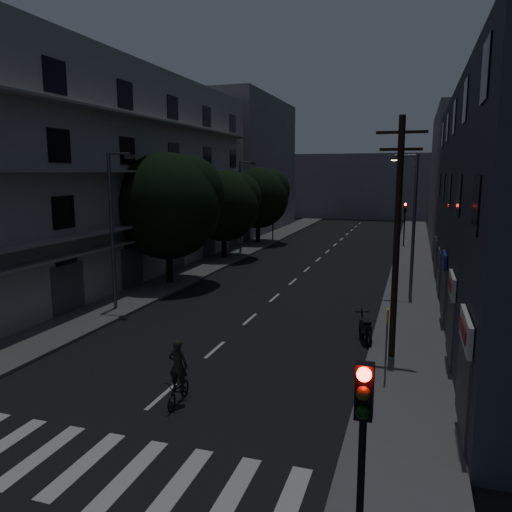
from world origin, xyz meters
The scene contains 22 objects.
ground centered at (0.00, 25.00, 0.00)m, with size 160.00×160.00×0.00m, color black.
sidewalk_left centered at (-7.50, 25.00, 0.07)m, with size 3.00×90.00×0.15m, color #565659.
sidewalk_right centered at (7.50, 25.00, 0.07)m, with size 3.00×90.00×0.15m, color #565659.
crosswalk centered at (0.00, -2.00, 0.00)m, with size 10.90×3.00×0.01m.
lane_markings centered at (0.00, 31.25, 0.01)m, with size 0.15×60.50×0.01m.
building_left centered at (-11.98, 18.00, 6.99)m, with size 7.00×36.00×14.00m.
building_far_left centered at (-12.00, 48.00, 8.00)m, with size 6.00×20.00×16.00m, color slate.
building_far_right centered at (12.00, 42.00, 6.50)m, with size 6.00×20.00×13.00m, color slate.
building_far_end centered at (0.00, 70.00, 5.00)m, with size 24.00×8.00×10.00m, color slate.
tree_near centered at (-7.26, 16.78, 5.31)m, with size 6.68×6.68×8.24m.
tree_mid centered at (-7.52, 27.05, 4.64)m, with size 5.84×5.84×7.19m.
tree_far centered at (-7.56, 36.59, 4.87)m, with size 6.09×6.09×7.53m.
traffic_signal_near centered at (6.89, -4.11, 3.10)m, with size 0.28×0.37×4.10m.
traffic_signal_far_right centered at (6.56, 38.68, 3.10)m, with size 0.28×0.37×4.10m.
traffic_signal_far_left centered at (-6.63, 38.49, 3.10)m, with size 0.28×0.37×4.10m.
street_lamp_left_near centered at (-7.06, 10.35, 4.60)m, with size 1.51×0.25×8.00m.
street_lamp_right centered at (7.34, 17.46, 4.60)m, with size 1.51×0.25×8.00m.
street_lamp_left_far centered at (-6.98, 29.70, 4.60)m, with size 1.51×0.25×8.00m.
utility_pole centered at (6.90, 7.57, 4.87)m, with size 1.80×0.24×9.00m.
bus_stop_sign centered at (6.80, 5.09, 1.89)m, with size 0.06×0.35×2.52m.
motorcycle centered at (5.73, 9.27, 0.53)m, with size 0.90×2.02×1.34m.
cyclist centered at (0.77, 1.70, 0.70)m, with size 0.70×1.68×2.08m.
Camera 1 is at (7.50, -11.45, 7.11)m, focal length 35.00 mm.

